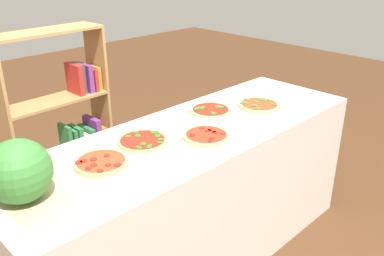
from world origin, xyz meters
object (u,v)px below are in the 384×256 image
object	(u,v)px
bookshelf	(72,136)
pizza_spinach_4	(259,105)
pizza_spinach_1	(143,141)
pizza_pepperoni_2	(206,135)
watermelon	(19,171)
pizza_spinach_3	(211,110)
pizza_pepperoni_0	(101,162)

from	to	relation	value
bookshelf	pizza_spinach_4	bearing A→B (deg)	-50.33
pizza_spinach_1	pizza_pepperoni_2	distance (m)	0.35
pizza_pepperoni_2	watermelon	world-z (taller)	watermelon
pizza_spinach_3	watermelon	distance (m)	1.29
pizza_spinach_1	watermelon	world-z (taller)	watermelon
pizza_spinach_3	pizza_spinach_1	bearing A→B (deg)	-175.22
pizza_pepperoni_2	pizza_spinach_3	world-z (taller)	pizza_spinach_3
watermelon	pizza_spinach_1	bearing A→B (deg)	6.68
pizza_pepperoni_0	pizza_pepperoni_2	distance (m)	0.61
pizza_pepperoni_0	pizza_spinach_1	size ratio (longest dim) A/B	0.97
pizza_spinach_1	pizza_spinach_3	distance (m)	0.59
watermelon	pizza_pepperoni_0	bearing A→B (deg)	4.03
pizza_spinach_4	pizza_pepperoni_2	bearing A→B (deg)	-172.32
pizza_pepperoni_2	watermelon	bearing A→B (deg)	173.52
pizza_spinach_1	pizza_spinach_3	size ratio (longest dim) A/B	0.99
pizza_spinach_1	bookshelf	bearing A→B (deg)	86.97
pizza_pepperoni_0	bookshelf	bearing A→B (deg)	70.06
pizza_spinach_4	bookshelf	distance (m)	1.34
pizza_pepperoni_2	pizza_spinach_4	bearing A→B (deg)	7.68
bookshelf	pizza_pepperoni_0	bearing A→B (deg)	-109.94
pizza_spinach_1	pizza_spinach_4	distance (m)	0.89
pizza_spinach_1	bookshelf	xyz separation A→B (m)	(0.05, 0.89, -0.28)
pizza_spinach_1	pizza_spinach_4	size ratio (longest dim) A/B	0.97
pizza_spinach_3	watermelon	xyz separation A→B (m)	(-1.27, -0.13, 0.12)
pizza_spinach_3	bookshelf	bearing A→B (deg)	122.62
pizza_pepperoni_0	pizza_spinach_1	xyz separation A→B (m)	(0.30, 0.05, -0.00)
pizza_pepperoni_0	pizza_spinach_4	bearing A→B (deg)	-2.92
pizza_pepperoni_2	pizza_spinach_3	size ratio (longest dim) A/B	1.00
pizza_pepperoni_0	pizza_spinach_3	size ratio (longest dim) A/B	0.97
pizza_pepperoni_0	pizza_spinach_3	distance (m)	0.89
pizza_pepperoni_2	pizza_spinach_3	bearing A→B (deg)	39.42
pizza_pepperoni_2	bookshelf	xyz separation A→B (m)	(-0.25, 1.08, -0.28)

